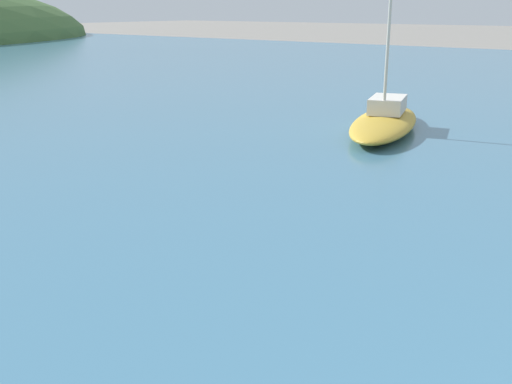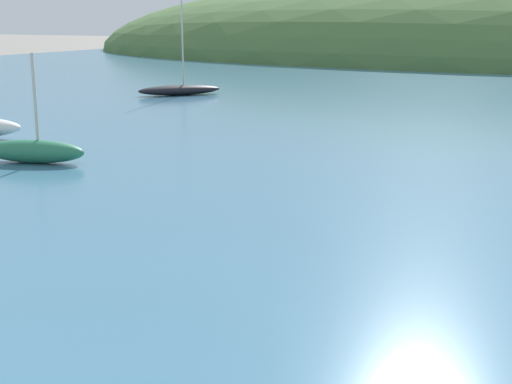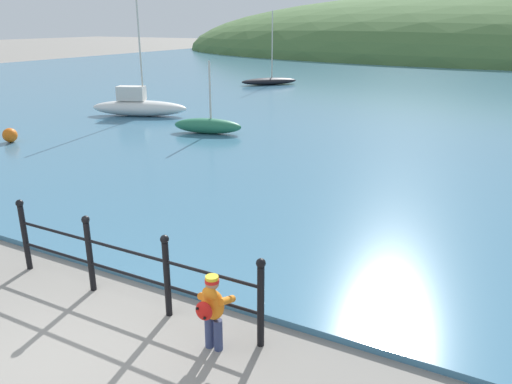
# 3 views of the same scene
# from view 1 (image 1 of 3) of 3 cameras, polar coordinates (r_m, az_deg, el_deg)

# --- Properties ---
(boat_nearest_quay) EXTENTS (4.88, 2.68, 5.56)m
(boat_nearest_quay) POSITION_cam_1_polar(r_m,az_deg,el_deg) (14.30, 12.16, 6.73)
(boat_nearest_quay) COLOR gold
(boat_nearest_quay) RESTS_ON water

